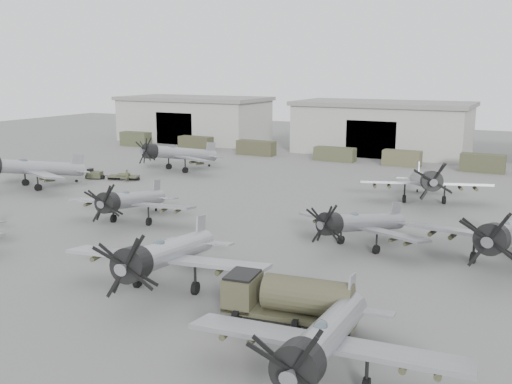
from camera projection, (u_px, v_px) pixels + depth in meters
ground at (165, 256)px, 43.52m from camera, size 220.00×220.00×0.00m
hangar_left at (194, 119)px, 113.47m from camera, size 29.00×14.80×8.70m
hangar_center at (382, 127)px, 96.48m from camera, size 29.00×14.80×8.70m
support_truck_0 at (136, 139)px, 106.01m from camera, size 5.85×2.20×2.61m
support_truck_1 at (196, 143)px, 100.08m from camera, size 6.11×2.20×2.47m
support_truck_2 at (256, 148)px, 94.76m from camera, size 6.49×2.20×2.39m
support_truck_3 at (335, 154)px, 88.62m from camera, size 6.37×2.20×2.12m
support_truck_4 at (402, 158)px, 83.94m from camera, size 5.50×2.20×2.30m
support_truck_5 at (483, 163)px, 78.94m from camera, size 5.89×2.20×2.51m
aircraft_near_1 at (164, 255)px, 36.07m from camera, size 13.63×12.27×5.41m
aircraft_near_2 at (324, 339)px, 25.06m from camera, size 12.82×11.54×5.10m
aircraft_mid_0 at (29, 168)px, 67.80m from camera, size 13.44×12.14×5.44m
aircraft_mid_1 at (129, 201)px, 52.02m from camera, size 12.21×10.99×4.85m
aircraft_mid_2 at (358, 223)px, 44.76m from camera, size 11.47×10.35×4.62m
aircraft_mid_3 at (506, 235)px, 40.13m from camera, size 13.98×12.58×5.55m
aircraft_far_0 at (176, 153)px, 79.38m from camera, size 13.52×12.21×5.47m
aircraft_far_1 at (425, 180)px, 60.10m from camera, size 13.60×12.25×5.46m
fuel_tanker at (289, 297)px, 31.40m from camera, size 7.67×4.07×2.86m
tug_trailer at (106, 175)px, 73.80m from camera, size 6.92×3.26×1.38m
ground_crew at (127, 176)px, 71.99m from camera, size 0.52×0.66×1.60m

